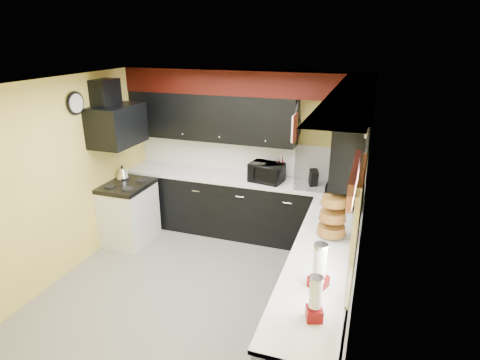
% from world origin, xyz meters
% --- Properties ---
extents(ground, '(3.60, 3.60, 0.00)m').
position_xyz_m(ground, '(0.00, 0.00, 0.00)').
color(ground, gray).
rests_on(ground, ground).
extents(wall_back, '(3.60, 0.06, 2.50)m').
position_xyz_m(wall_back, '(0.00, 1.80, 1.25)').
color(wall_back, '#E0C666').
rests_on(wall_back, ground).
extents(wall_right, '(0.06, 3.60, 2.50)m').
position_xyz_m(wall_right, '(1.80, 0.00, 1.25)').
color(wall_right, '#E0C666').
rests_on(wall_right, ground).
extents(wall_left, '(0.06, 3.60, 2.50)m').
position_xyz_m(wall_left, '(-1.80, 0.00, 1.25)').
color(wall_left, '#E0C666').
rests_on(wall_left, ground).
extents(ceiling, '(3.60, 3.60, 0.06)m').
position_xyz_m(ceiling, '(0.00, 0.00, 2.50)').
color(ceiling, white).
rests_on(ceiling, wall_back).
extents(cab_back, '(3.60, 0.60, 0.90)m').
position_xyz_m(cab_back, '(0.00, 1.50, 0.45)').
color(cab_back, black).
rests_on(cab_back, ground).
extents(cab_right, '(0.60, 3.00, 0.90)m').
position_xyz_m(cab_right, '(1.50, -0.30, 0.45)').
color(cab_right, black).
rests_on(cab_right, ground).
extents(counter_back, '(3.62, 0.64, 0.04)m').
position_xyz_m(counter_back, '(0.00, 1.50, 0.92)').
color(counter_back, white).
rests_on(counter_back, cab_back).
extents(counter_right, '(0.64, 3.02, 0.04)m').
position_xyz_m(counter_right, '(1.50, -0.30, 0.92)').
color(counter_right, white).
rests_on(counter_right, cab_right).
extents(splash_back, '(3.60, 0.02, 0.50)m').
position_xyz_m(splash_back, '(0.00, 1.79, 1.19)').
color(splash_back, white).
rests_on(splash_back, counter_back).
extents(splash_right, '(0.02, 3.60, 0.50)m').
position_xyz_m(splash_right, '(1.79, 0.00, 1.19)').
color(splash_right, white).
rests_on(splash_right, counter_right).
extents(upper_back, '(2.60, 0.35, 0.70)m').
position_xyz_m(upper_back, '(-0.50, 1.62, 1.80)').
color(upper_back, black).
rests_on(upper_back, wall_back).
extents(upper_right, '(0.35, 1.80, 0.70)m').
position_xyz_m(upper_right, '(1.62, 0.90, 1.80)').
color(upper_right, black).
rests_on(upper_right, wall_right).
extents(soffit_back, '(3.60, 0.36, 0.35)m').
position_xyz_m(soffit_back, '(0.00, 1.62, 2.33)').
color(soffit_back, black).
rests_on(soffit_back, wall_back).
extents(soffit_right, '(0.36, 3.24, 0.35)m').
position_xyz_m(soffit_right, '(1.62, -0.18, 2.33)').
color(soffit_right, black).
rests_on(soffit_right, wall_right).
extents(stove, '(0.60, 0.75, 0.86)m').
position_xyz_m(stove, '(-1.50, 0.75, 0.43)').
color(stove, white).
rests_on(stove, ground).
extents(cooktop, '(0.62, 0.77, 0.06)m').
position_xyz_m(cooktop, '(-1.50, 0.75, 0.89)').
color(cooktop, black).
rests_on(cooktop, stove).
extents(hood, '(0.50, 0.78, 0.55)m').
position_xyz_m(hood, '(-1.55, 0.75, 1.78)').
color(hood, black).
rests_on(hood, wall_left).
extents(hood_duct, '(0.24, 0.40, 0.40)m').
position_xyz_m(hood_duct, '(-1.68, 0.75, 2.20)').
color(hood_duct, black).
rests_on(hood_duct, wall_left).
extents(window, '(0.03, 0.86, 0.96)m').
position_xyz_m(window, '(1.79, -0.90, 1.55)').
color(window, white).
rests_on(window, wall_right).
extents(valance, '(0.04, 0.88, 0.20)m').
position_xyz_m(valance, '(1.73, -0.90, 1.95)').
color(valance, red).
rests_on(valance, wall_right).
extents(pan_top, '(0.03, 0.22, 0.40)m').
position_xyz_m(pan_top, '(0.82, 1.55, 2.00)').
color(pan_top, black).
rests_on(pan_top, upper_back).
extents(pan_mid, '(0.03, 0.28, 0.46)m').
position_xyz_m(pan_mid, '(0.82, 1.42, 1.75)').
color(pan_mid, black).
rests_on(pan_mid, upper_back).
extents(pan_low, '(0.03, 0.24, 0.42)m').
position_xyz_m(pan_low, '(0.82, 1.68, 1.72)').
color(pan_low, black).
rests_on(pan_low, upper_back).
extents(cut_board, '(0.03, 0.26, 0.35)m').
position_xyz_m(cut_board, '(0.83, 1.30, 1.80)').
color(cut_board, white).
rests_on(cut_board, upper_back).
extents(baskets, '(0.27, 0.27, 0.50)m').
position_xyz_m(baskets, '(1.52, 0.05, 1.18)').
color(baskets, brown).
rests_on(baskets, upper_right).
extents(clock, '(0.03, 0.30, 0.30)m').
position_xyz_m(clock, '(-1.77, 0.25, 2.15)').
color(clock, black).
rests_on(clock, wall_left).
extents(deco_plate, '(0.03, 0.24, 0.24)m').
position_xyz_m(deco_plate, '(1.77, -0.35, 2.25)').
color(deco_plate, white).
rests_on(deco_plate, wall_right).
extents(toaster_oven, '(0.53, 0.47, 0.27)m').
position_xyz_m(toaster_oven, '(0.42, 1.45, 1.08)').
color(toaster_oven, black).
rests_on(toaster_oven, counter_back).
extents(microwave, '(0.39, 0.56, 0.30)m').
position_xyz_m(microwave, '(1.54, 0.98, 1.09)').
color(microwave, black).
rests_on(microwave, counter_right).
extents(utensil_crock, '(0.15, 0.15, 0.14)m').
position_xyz_m(utensil_crock, '(0.60, 1.53, 1.01)').
color(utensil_crock, silver).
rests_on(utensil_crock, counter_back).
extents(knife_block, '(0.16, 0.18, 0.24)m').
position_xyz_m(knife_block, '(1.10, 1.49, 1.06)').
color(knife_block, black).
rests_on(knife_block, counter_back).
extents(kettle, '(0.18, 0.18, 0.16)m').
position_xyz_m(kettle, '(-1.68, 0.94, 1.00)').
color(kettle, silver).
rests_on(kettle, cooktop).
extents(dispenser_a, '(0.19, 0.19, 0.38)m').
position_xyz_m(dispenser_a, '(1.53, -0.91, 1.13)').
color(dispenser_a, '#630003').
rests_on(dispenser_a, counter_right).
extents(dispenser_b, '(0.15, 0.15, 0.33)m').
position_xyz_m(dispenser_b, '(1.56, -1.35, 1.10)').
color(dispenser_b, '#690C02').
rests_on(dispenser_b, counter_right).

